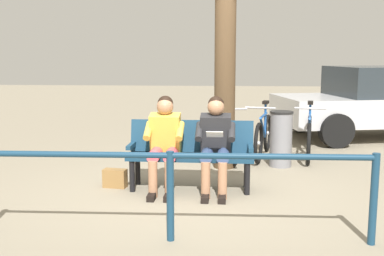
{
  "coord_description": "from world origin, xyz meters",
  "views": [
    {
      "loc": [
        -0.39,
        5.63,
        1.72
      ],
      "look_at": [
        0.05,
        -0.47,
        0.75
      ],
      "focal_mm": 43.77,
      "sensor_mm": 36.0,
      "label": 1
    }
  ],
  "objects_px": {
    "handbag": "(115,178)",
    "bicycle_silver": "(309,137)",
    "person_companion": "(164,139)",
    "parked_car": "(384,100)",
    "litter_bin": "(281,139)",
    "bicycle_blue": "(226,138)",
    "person_reading": "(215,140)",
    "bench": "(191,149)",
    "tree_trunk": "(225,38)",
    "bicycle_green": "(263,136)"
  },
  "relations": [
    {
      "from": "litter_bin",
      "to": "bicycle_blue",
      "type": "relative_size",
      "value": 0.52
    },
    {
      "from": "handbag",
      "to": "bicycle_blue",
      "type": "distance_m",
      "value": 2.29
    },
    {
      "from": "bench",
      "to": "bicycle_green",
      "type": "xyz_separation_m",
      "value": [
        -1.08,
        -1.9,
        -0.15
      ]
    },
    {
      "from": "bicycle_green",
      "to": "parked_car",
      "type": "bearing_deg",
      "value": 141.47
    },
    {
      "from": "person_reading",
      "to": "person_companion",
      "type": "height_order",
      "value": "same"
    },
    {
      "from": "handbag",
      "to": "bicycle_blue",
      "type": "height_order",
      "value": "bicycle_blue"
    },
    {
      "from": "tree_trunk",
      "to": "bicycle_green",
      "type": "bearing_deg",
      "value": -130.28
    },
    {
      "from": "bicycle_silver",
      "to": "bench",
      "type": "bearing_deg",
      "value": -33.77
    },
    {
      "from": "parked_car",
      "to": "bicycle_blue",
      "type": "bearing_deg",
      "value": 23.11
    },
    {
      "from": "handbag",
      "to": "parked_car",
      "type": "height_order",
      "value": "parked_car"
    },
    {
      "from": "person_reading",
      "to": "litter_bin",
      "type": "xyz_separation_m",
      "value": [
        -0.98,
        -1.44,
        -0.23
      ]
    },
    {
      "from": "litter_bin",
      "to": "parked_car",
      "type": "distance_m",
      "value": 3.66
    },
    {
      "from": "tree_trunk",
      "to": "bicycle_blue",
      "type": "height_order",
      "value": "tree_trunk"
    },
    {
      "from": "bicycle_blue",
      "to": "tree_trunk",
      "type": "bearing_deg",
      "value": -14.79
    },
    {
      "from": "person_reading",
      "to": "bicycle_green",
      "type": "xyz_separation_m",
      "value": [
        -0.76,
        -2.07,
        -0.31
      ]
    },
    {
      "from": "litter_bin",
      "to": "bicycle_silver",
      "type": "bearing_deg",
      "value": -130.62
    },
    {
      "from": "bench",
      "to": "tree_trunk",
      "type": "xyz_separation_m",
      "value": [
        -0.43,
        -1.13,
        1.44
      ]
    },
    {
      "from": "tree_trunk",
      "to": "bicycle_silver",
      "type": "relative_size",
      "value": 2.34
    },
    {
      "from": "handbag",
      "to": "tree_trunk",
      "type": "relative_size",
      "value": 0.08
    },
    {
      "from": "handbag",
      "to": "bicycle_blue",
      "type": "xyz_separation_m",
      "value": [
        -1.44,
        -1.76,
        0.24
      ]
    },
    {
      "from": "bicycle_blue",
      "to": "parked_car",
      "type": "relative_size",
      "value": 0.37
    },
    {
      "from": "litter_bin",
      "to": "bench",
      "type": "bearing_deg",
      "value": 44.39
    },
    {
      "from": "handbag",
      "to": "litter_bin",
      "type": "bearing_deg",
      "value": -149.78
    },
    {
      "from": "bench",
      "to": "bicycle_silver",
      "type": "height_order",
      "value": "bicycle_silver"
    },
    {
      "from": "parked_car",
      "to": "tree_trunk",
      "type": "bearing_deg",
      "value": 29.02
    },
    {
      "from": "bench",
      "to": "parked_car",
      "type": "bearing_deg",
      "value": -131.72
    },
    {
      "from": "person_companion",
      "to": "bicycle_green",
      "type": "bearing_deg",
      "value": -123.13
    },
    {
      "from": "tree_trunk",
      "to": "person_reading",
      "type": "bearing_deg",
      "value": 85.25
    },
    {
      "from": "bicycle_silver",
      "to": "bicycle_green",
      "type": "relative_size",
      "value": 1.01
    },
    {
      "from": "person_companion",
      "to": "tree_trunk",
      "type": "bearing_deg",
      "value": -119.02
    },
    {
      "from": "person_reading",
      "to": "parked_car",
      "type": "height_order",
      "value": "parked_car"
    },
    {
      "from": "person_companion",
      "to": "parked_car",
      "type": "bearing_deg",
      "value": -133.0
    },
    {
      "from": "person_companion",
      "to": "bicycle_silver",
      "type": "xyz_separation_m",
      "value": [
        -2.16,
        -2.05,
        -0.3
      ]
    },
    {
      "from": "bench",
      "to": "handbag",
      "type": "xyz_separation_m",
      "value": [
        0.99,
        0.06,
        -0.39
      ]
    },
    {
      "from": "person_companion",
      "to": "litter_bin",
      "type": "distance_m",
      "value": 2.17
    },
    {
      "from": "litter_bin",
      "to": "bicycle_silver",
      "type": "relative_size",
      "value": 0.52
    },
    {
      "from": "person_reading",
      "to": "bicycle_silver",
      "type": "xyz_separation_m",
      "value": [
        -1.52,
        -2.07,
        -0.31
      ]
    },
    {
      "from": "bicycle_blue",
      "to": "handbag",
      "type": "bearing_deg",
      "value": -51.34
    },
    {
      "from": "person_companion",
      "to": "handbag",
      "type": "bearing_deg",
      "value": -7.11
    },
    {
      "from": "handbag",
      "to": "parked_car",
      "type": "distance_m",
      "value": 6.24
    },
    {
      "from": "person_reading",
      "to": "person_companion",
      "type": "distance_m",
      "value": 0.64
    },
    {
      "from": "person_companion",
      "to": "handbag",
      "type": "relative_size",
      "value": 4.0
    },
    {
      "from": "person_companion",
      "to": "bicycle_silver",
      "type": "bearing_deg",
      "value": -135.32
    },
    {
      "from": "bicycle_green",
      "to": "bicycle_blue",
      "type": "relative_size",
      "value": 1.0
    },
    {
      "from": "bench",
      "to": "parked_car",
      "type": "height_order",
      "value": "parked_car"
    },
    {
      "from": "handbag",
      "to": "bicycle_silver",
      "type": "distance_m",
      "value": 3.44
    },
    {
      "from": "bench",
      "to": "person_reading",
      "type": "bearing_deg",
      "value": 152.81
    },
    {
      "from": "bicycle_green",
      "to": "parked_car",
      "type": "xyz_separation_m",
      "value": [
        -2.63,
        -2.1,
        0.41
      ]
    },
    {
      "from": "litter_bin",
      "to": "bicycle_green",
      "type": "distance_m",
      "value": 0.67
    },
    {
      "from": "person_reading",
      "to": "parked_car",
      "type": "bearing_deg",
      "value": -128.0
    }
  ]
}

